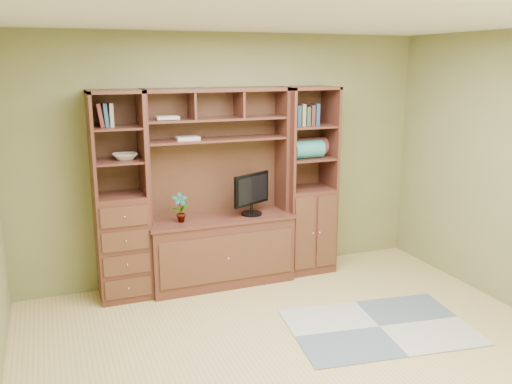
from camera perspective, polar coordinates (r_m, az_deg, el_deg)
name	(u,v)px	position (r m, az deg, el deg)	size (l,w,h in m)	color
room	(313,201)	(4.01, 6.02, -0.95)	(4.60, 4.10, 2.64)	tan
center_hutch	(220,189)	(5.58, -3.84, 0.27)	(1.54, 0.53, 2.05)	#4F261B
left_tower	(120,197)	(5.41, -14.11, -0.52)	(0.50, 0.45, 2.05)	#4F261B
right_tower	(307,181)	(5.99, 5.43, 1.17)	(0.55, 0.45, 2.05)	#4F261B
rug	(379,327)	(5.08, 12.85, -13.66)	(1.58, 1.06, 0.01)	gray
monitor	(252,187)	(5.65, -0.47, 0.57)	(0.50, 0.22, 0.61)	black
orchid	(180,208)	(5.47, -7.97, -1.64)	(0.16, 0.11, 0.30)	#A66238
magazines	(187,138)	(5.49, -7.25, 5.65)	(0.23, 0.17, 0.04)	#BDAFA1
bowl	(125,157)	(5.34, -13.62, 3.65)	(0.24, 0.24, 0.06)	beige
blanket_teal	(308,149)	(5.87, 5.47, 4.49)	(0.33, 0.19, 0.19)	teal
blanket_red	(310,147)	(6.03, 5.75, 4.76)	(0.36, 0.20, 0.20)	brown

